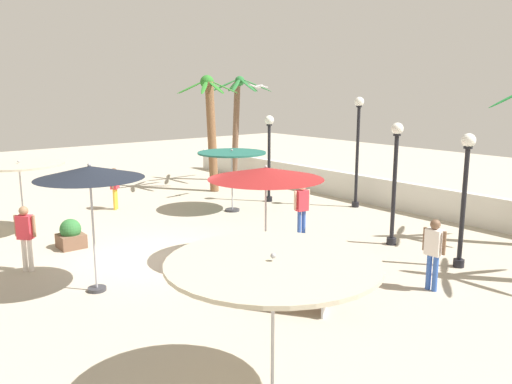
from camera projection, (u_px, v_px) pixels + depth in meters
name	position (u px, v px, depth m)	size (l,w,h in m)	color
ground_plane	(156.00, 259.00, 14.06)	(56.00, 56.00, 0.00)	#B2A893
boundary_wall	(386.00, 193.00, 20.08)	(25.20, 0.30, 1.08)	silver
patio_umbrella_0	(90.00, 174.00, 11.33)	(2.36, 2.36, 2.93)	#333338
patio_umbrella_1	(232.00, 157.00, 19.08)	(2.51, 2.51, 2.33)	#333338
patio_umbrella_2	(19.00, 167.00, 15.96)	(2.66, 2.66, 2.36)	#333338
patio_umbrella_3	(266.00, 174.00, 13.25)	(2.98, 2.98, 2.61)	#333338
patio_umbrella_4	(273.00, 270.00, 7.15)	(3.00, 3.00, 2.33)	#333338
palm_tree_1	(210.00, 120.00, 22.76)	(2.60, 2.67, 5.07)	brown
palm_tree_2	(237.00, 115.00, 25.04)	(3.03, 2.99, 5.06)	brown
lamp_post_0	(395.00, 173.00, 14.94)	(0.34, 0.34, 3.57)	black
lamp_post_1	(358.00, 142.00, 19.65)	(0.35, 0.35, 4.19)	black
lamp_post_2	(269.00, 148.00, 20.69)	(0.37, 0.37, 3.46)	black
lamp_post_3	(465.00, 188.00, 13.03)	(0.35, 0.35, 3.44)	black
lounge_chair_0	(305.00, 294.00, 10.70)	(1.87, 1.52, 0.84)	#B7B7BC
guest_0	(115.00, 185.00, 19.55)	(0.43, 0.42, 1.58)	gold
guest_1	(25.00, 232.00, 12.94)	(0.43, 0.42, 1.67)	silver
guest_2	(434.00, 248.00, 11.70)	(0.56, 0.26, 1.66)	#3359B2
guest_3	(302.00, 205.00, 15.71)	(0.30, 0.55, 1.75)	#3359B2
seagull_0	(259.00, 86.00, 20.60)	(0.42, 1.15, 0.15)	white
planter	(71.00, 235.00, 14.97)	(0.70, 0.70, 0.85)	brown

